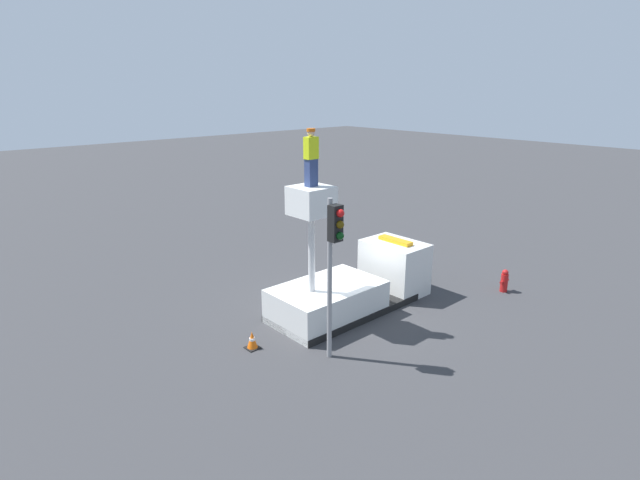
# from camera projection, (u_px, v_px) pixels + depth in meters

# --- Properties ---
(ground_plane) EXTENTS (120.00, 120.00, 0.00)m
(ground_plane) POSITION_uv_depth(u_px,v_px,m) (344.00, 310.00, 17.62)
(ground_plane) COLOR #38383A
(bucket_truck) EXTENTS (6.20, 2.40, 4.64)m
(bucket_truck) POSITION_uv_depth(u_px,v_px,m) (353.00, 284.00, 17.64)
(bucket_truck) COLOR black
(bucket_truck) RESTS_ON ground
(worker) EXTENTS (0.40, 0.26, 1.75)m
(worker) POSITION_uv_depth(u_px,v_px,m) (311.00, 158.00, 15.03)
(worker) COLOR navy
(worker) RESTS_ON bucket_truck
(traffic_light_pole) EXTENTS (0.34, 0.57, 4.74)m
(traffic_light_pole) POSITION_uv_depth(u_px,v_px,m) (334.00, 249.00, 13.54)
(traffic_light_pole) COLOR gray
(traffic_light_pole) RESTS_ON ground
(fire_hydrant) EXTENTS (0.52, 0.28, 0.89)m
(fire_hydrant) POSITION_uv_depth(u_px,v_px,m) (504.00, 281.00, 19.13)
(fire_hydrant) COLOR red
(fire_hydrant) RESTS_ON ground
(traffic_cone_rear) EXTENTS (0.40, 0.40, 0.55)m
(traffic_cone_rear) POSITION_uv_depth(u_px,v_px,m) (252.00, 340.00, 15.01)
(traffic_cone_rear) COLOR black
(traffic_cone_rear) RESTS_ON ground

